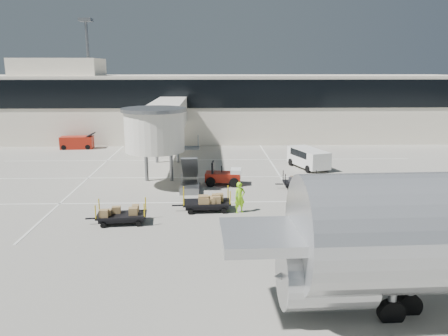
{
  "coord_description": "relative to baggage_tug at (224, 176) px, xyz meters",
  "views": [
    {
      "loc": [
        0.12,
        -26.29,
        8.89
      ],
      "look_at": [
        1.09,
        3.69,
        2.0
      ],
      "focal_mm": 35.0,
      "sensor_mm": 36.0,
      "label": 1
    }
  ],
  "objects": [
    {
      "name": "belt_loader",
      "position": [
        -16.03,
        16.04,
        0.04
      ],
      "size": [
        3.86,
        1.72,
        1.82
      ],
      "rotation": [
        0.0,
        0.0,
        0.06
      ],
      "color": "maroon",
      "rests_on": "ground"
    },
    {
      "name": "lane_markings",
      "position": [
        -1.85,
        2.69,
        -0.65
      ],
      "size": [
        40.0,
        30.0,
        0.02
      ],
      "color": "white",
      "rests_on": "ground"
    },
    {
      "name": "minivan",
      "position": [
        7.76,
        5.53,
        0.4
      ],
      "size": [
        3.22,
        4.98,
        1.76
      ],
      "rotation": [
        0.0,
        0.0,
        0.32
      ],
      "color": "white",
      "rests_on": "ground"
    },
    {
      "name": "jet_bridge",
      "position": [
        -5.15,
        5.62,
        3.63
      ],
      "size": [
        5.7,
        20.4,
        6.03
      ],
      "color": "white",
      "rests_on": "ground"
    },
    {
      "name": "suitcase_cart",
      "position": [
        5.65,
        -1.37,
        -0.21
      ],
      "size": [
        3.26,
        1.4,
        1.27
      ],
      "rotation": [
        0.0,
        0.0,
        -0.03
      ],
      "color": "black",
      "rests_on": "ground"
    },
    {
      "name": "ground_worker",
      "position": [
        0.77,
        -6.8,
        0.33
      ],
      "size": [
        0.84,
        0.71,
        1.97
      ],
      "primitive_type": "imported",
      "rotation": [
        0.0,
        0.0,
        0.39
      ],
      "color": "#84D616",
      "rests_on": "ground"
    },
    {
      "name": "box_cart_far",
      "position": [
        -6.27,
        -8.57,
        -0.15
      ],
      "size": [
        3.54,
        1.65,
        1.37
      ],
      "rotation": [
        0.0,
        0.0,
        0.09
      ],
      "color": "black",
      "rests_on": "ground"
    },
    {
      "name": "baggage_tug",
      "position": [
        0.0,
        0.0,
        0.0
      ],
      "size": [
        2.88,
        2.0,
        1.8
      ],
      "rotation": [
        0.0,
        0.0,
        -0.11
      ],
      "color": "maroon",
      "rests_on": "ground"
    },
    {
      "name": "box_cart_near",
      "position": [
        -1.28,
        -6.36,
        -0.08
      ],
      "size": [
        3.73,
        1.66,
        1.45
      ],
      "rotation": [
        0.0,
        0.0,
        0.06
      ],
      "color": "black",
      "rests_on": "ground"
    },
    {
      "name": "terminal",
      "position": [
        -1.53,
        23.3,
        3.45
      ],
      "size": [
        64.0,
        12.11,
        15.2
      ],
      "color": "silver",
      "rests_on": "ground"
    },
    {
      "name": "ground",
      "position": [
        -1.18,
        -6.64,
        -0.66
      ],
      "size": [
        140.0,
        140.0,
        0.0
      ],
      "primitive_type": "plane",
      "color": "#B0AC9D",
      "rests_on": "ground"
    }
  ]
}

